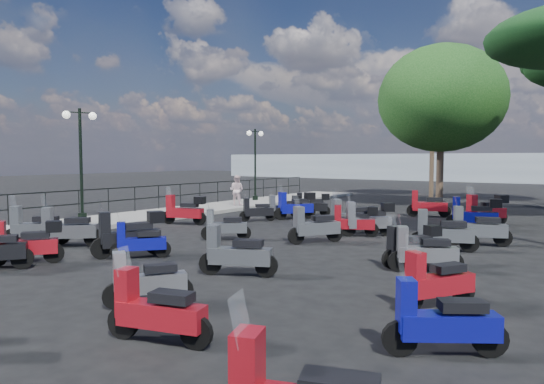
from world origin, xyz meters
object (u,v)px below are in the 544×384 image
Objects in this scene: scooter_22 at (368,220)px; scooter_31 at (442,233)px; scooter_29 at (475,215)px; scooter_25 at (442,323)px; scooter_27 at (412,247)px; scooter_15 at (314,227)px; pine_2 at (433,100)px; lamp_post_1 at (81,156)px; scooter_2 at (36,228)px; scooter_4 at (296,206)px; scooter_18 at (156,311)px; scooter_10 at (257,211)px; scooter_11 at (312,205)px; scooter_30 at (67,230)px; scooter_8 at (130,235)px; broadleaf_tree at (442,99)px; scooter_14 at (139,242)px; scooter_21 at (351,217)px; scooter_20 at (424,252)px; scooter_28 at (477,228)px; scooter_19 at (236,254)px; scooter_16 at (354,221)px; scooter_9 at (225,226)px; scooter_23 at (486,210)px; pedestrian_far at (237,190)px; scooter_3 at (184,210)px; lamp_post_2 at (255,160)px; scooter_26 at (437,282)px; scooter_5 at (284,207)px; scooter_1 at (27,244)px; scooter_13 at (146,281)px.

scooter_31 reaches higher than scooter_22.
scooter_25 is at bearing 175.76° from scooter_29.
scooter_27 is at bearing -10.64° from scooter_25.
scooter_15 is 0.21× the size of pine_2.
scooter_2 is at bearing -29.57° from lamp_post_1.
scooter_18 is (5.61, -12.30, -0.10)m from scooter_4.
scooter_10 is at bearing 15.12° from scooter_18.
scooter_29 reaches higher than scooter_22.
scooter_11 is (0.05, 1.21, -0.05)m from scooter_4.
scooter_30 is (-8.72, -3.19, 0.04)m from scooter_27.
broadleaf_tree reaches higher than scooter_8.
lamp_post_1 is 3.48× the size of scooter_10.
scooter_8 reaches higher than scooter_14.
scooter_22 is (0.83, -0.45, 0.03)m from scooter_21.
scooter_20 is at bearing -73.30° from pine_2.
lamp_post_1 is 2.48× the size of scooter_28.
scooter_10 is 8.90m from scooter_19.
scooter_19 is (5.01, -7.36, 0.06)m from scooter_10.
scooter_16 is 9.90m from scooter_18.
pine_2 reaches higher than scooter_9.
scooter_22 reaches higher than scooter_18.
scooter_23 is at bearing -67.84° from scooter_22.
pedestrian_far is 0.89× the size of scooter_3.
scooter_10 is (4.99, -6.46, -2.01)m from lamp_post_2.
scooter_10 is 0.15× the size of broadleaf_tree.
scooter_31 reaches higher than scooter_18.
scooter_26 is 0.82× the size of scooter_28.
scooter_5 is 0.92× the size of scooter_26.
scooter_11 reaches higher than scooter_26.
scooter_10 is at bearing -7.06° from scooter_26.
scooter_11 reaches higher than scooter_27.
scooter_2 is 0.95× the size of scooter_23.
scooter_27 is at bearing -130.51° from scooter_9.
scooter_10 is 17.10m from pine_2.
scooter_3 is at bearing 26.50° from scooter_15.
scooter_1 is 1.16× the size of scooter_9.
scooter_1 is 2.54m from scooter_14.
scooter_9 is 2.74m from scooter_15.
lamp_post_2 reaches higher than scooter_30.
scooter_13 is at bearing 120.48° from scooter_20.
scooter_16 is 0.93× the size of scooter_19.
scooter_3 reaches higher than scooter_5.
scooter_1 is 9.77m from scooter_22.
scooter_5 is at bearing -51.49° from scooter_30.
scooter_21 is (5.94, 1.91, -0.03)m from scooter_3.
scooter_23 is 8.31m from scooter_27.
scooter_14 is 5.03m from scooter_15.
scooter_13 is 4.86m from scooter_26.
scooter_8 is 3.49m from scooter_19.
scooter_5 is (1.96, 3.79, -0.07)m from scooter_3.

